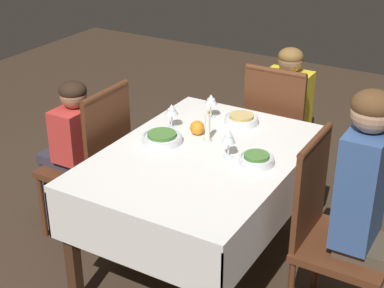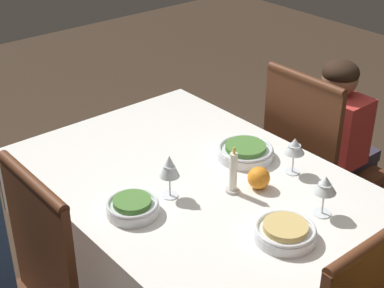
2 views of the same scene
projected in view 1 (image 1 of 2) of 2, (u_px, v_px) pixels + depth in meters
The scene contains 16 objects.
ground_plane at pixel (201, 268), 3.43m from camera, with size 8.00×8.00×0.00m, color #3D2D21.
dining_table at pixel (201, 170), 3.15m from camera, with size 1.35×0.96×0.75m.
chair_south at pixel (331, 228), 2.85m from camera, with size 0.44×0.44×1.00m.
chair_east at pixel (279, 130), 3.89m from camera, with size 0.44×0.44×1.00m.
chair_north at pixel (94, 158), 3.52m from camera, with size 0.44×0.44×1.00m.
person_adult_denim at pixel (370, 205), 2.70m from camera, with size 0.30×0.34×1.27m.
person_child_yellow at pixel (290, 114), 4.01m from camera, with size 0.33×0.30×1.07m.
person_child_red at pixel (70, 149), 3.60m from camera, with size 0.30×0.33×1.00m.
bowl_south at pixel (256, 159), 2.99m from camera, with size 0.18×0.18×0.06m.
wine_glass_south at pixel (229, 136), 3.02m from camera, with size 0.07×0.07×0.16m.
bowl_east at pixel (241, 119), 3.45m from camera, with size 0.20×0.20×0.06m.
wine_glass_east at pixel (211, 100), 3.49m from camera, with size 0.08×0.08×0.15m.
bowl_north at pixel (162, 138), 3.22m from camera, with size 0.22×0.22×0.06m.
wine_glass_north at pixel (172, 110), 3.36m from camera, with size 0.08×0.08×0.15m.
candle_centerpiece at pixel (208, 129), 3.22m from camera, with size 0.05×0.05×0.18m.
orange_fruit at pixel (197, 128), 3.31m from camera, with size 0.08×0.08×0.08m, color orange.
Camera 1 is at (-2.42, -1.35, 2.15)m, focal length 55.00 mm.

